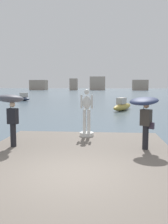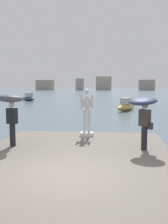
{
  "view_description": "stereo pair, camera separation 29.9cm",
  "coord_description": "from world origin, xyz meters",
  "px_view_note": "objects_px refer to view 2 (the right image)",
  "views": [
    {
      "loc": [
        1.0,
        -6.39,
        2.75
      ],
      "look_at": [
        0.0,
        4.81,
        1.55
      ],
      "focal_mm": 40.04,
      "sensor_mm": 36.0,
      "label": 1
    },
    {
      "loc": [
        1.3,
        -6.36,
        2.75
      ],
      "look_at": [
        0.0,
        4.81,
        1.55
      ],
      "focal_mm": 40.04,
      "sensor_mm": 36.0,
      "label": 2
    }
  ],
  "objects_px": {
    "statue_white_figure": "(87,117)",
    "onlooker_left": "(10,105)",
    "boat_mid": "(29,98)",
    "boat_far": "(126,106)",
    "onlooker_right": "(143,108)"
  },
  "relations": [
    {
      "from": "statue_white_figure",
      "to": "boat_mid",
      "type": "xyz_separation_m",
      "value": [
        -14.09,
        32.56,
        -0.79
      ]
    },
    {
      "from": "onlooker_left",
      "to": "boat_mid",
      "type": "height_order",
      "value": "onlooker_left"
    },
    {
      "from": "statue_white_figure",
      "to": "onlooker_left",
      "type": "xyz_separation_m",
      "value": [
        -2.74,
        -2.17,
        0.74
      ]
    },
    {
      "from": "statue_white_figure",
      "to": "onlooker_right",
      "type": "bearing_deg",
      "value": -42.78
    },
    {
      "from": "statue_white_figure",
      "to": "boat_far",
      "type": "height_order",
      "value": "statue_white_figure"
    },
    {
      "from": "onlooker_left",
      "to": "boat_far",
      "type": "bearing_deg",
      "value": 73.78
    },
    {
      "from": "boat_far",
      "to": "onlooker_left",
      "type": "bearing_deg",
      "value": -106.22
    },
    {
      "from": "onlooker_left",
      "to": "statue_white_figure",
      "type": "bearing_deg",
      "value": 38.42
    },
    {
      "from": "onlooker_right",
      "to": "boat_far",
      "type": "xyz_separation_m",
      "value": [
        0.38,
        18.58,
        -1.44
      ]
    },
    {
      "from": "statue_white_figure",
      "to": "onlooker_left",
      "type": "relative_size",
      "value": 1.06
    },
    {
      "from": "statue_white_figure",
      "to": "boat_far",
      "type": "xyz_separation_m",
      "value": [
        2.68,
        16.45,
        -0.78
      ]
    },
    {
      "from": "onlooker_right",
      "to": "boat_mid",
      "type": "xyz_separation_m",
      "value": [
        -16.38,
        34.69,
        -1.44
      ]
    },
    {
      "from": "onlooker_left",
      "to": "boat_far",
      "type": "distance_m",
      "value": 19.45
    },
    {
      "from": "onlooker_left",
      "to": "onlooker_right",
      "type": "height_order",
      "value": "onlooker_left"
    },
    {
      "from": "boat_mid",
      "to": "boat_far",
      "type": "height_order",
      "value": "boat_mid"
    }
  ]
}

